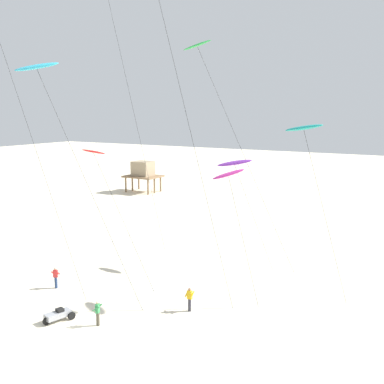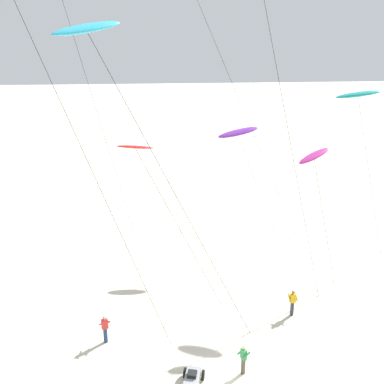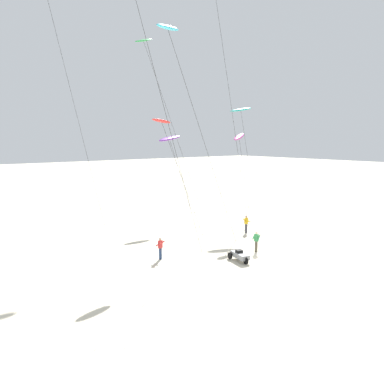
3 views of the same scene
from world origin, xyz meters
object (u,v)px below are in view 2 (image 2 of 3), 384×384
Objects in this scene: kite_teal at (358,95)px; kite_flyer_nearest at (243,359)px; kite_flyer_furthest at (293,302)px; beach_buggy at (192,380)px; kite_cyan at (88,31)px; kite_flyer_middle at (105,328)px; kite_red at (137,150)px; kite_purple at (238,133)px; kite_magenta at (314,157)px.

kite_flyer_nearest is at bearing -130.12° from kite_teal.
kite_flyer_furthest is 8.69m from beach_buggy.
kite_cyan is 19.07m from kite_flyer_furthest.
kite_teal reaches higher than kite_flyer_middle.
kite_flyer_nearest is (5.07, -5.79, -9.39)m from kite_red.
kite_purple reaches higher than kite_flyer_furthest.
kite_magenta is at bearing 60.06° from kite_flyer_furthest.
kite_flyer_middle is (-2.05, -2.59, -9.39)m from kite_red.
kite_purple is at bearing 81.53° from kite_flyer_nearest.
kite_red reaches higher than kite_flyer_middle.
kite_flyer_furthest reaches higher than beach_buggy.
kite_teal is (16.28, 8.92, -4.12)m from kite_cyan.
kite_purple reaches higher than kite_flyer_nearest.
kite_cyan reaches higher than beach_buggy.
beach_buggy is (-4.94, -16.01, -8.63)m from kite_purple.
kite_flyer_middle is (-9.38, -12.03, -8.17)m from kite_purple.
kite_magenta is at bearing 22.98° from kite_cyan.
kite_teal is at bearing 42.99° from kite_magenta.
kite_red is at bearing 173.97° from kite_flyer_furthest.
kite_red is at bearing -127.85° from kite_purple.
kite_purple is 17.43m from kite_flyer_nearest.
kite_flyer_furthest is (-1.53, -2.66, -8.29)m from kite_magenta.
kite_flyer_nearest is (-5.47, -7.50, -8.29)m from kite_magenta.
kite_cyan is at bearing 161.48° from kite_flyer_nearest.
kite_red is at bearing 131.16° from kite_flyer_nearest.
kite_magenta is 0.77× the size of kite_teal.
kite_cyan reaches higher than kite_teal.
kite_flyer_middle is (-7.11, 3.20, 0.00)m from kite_flyer_nearest.
kite_teal is 20.77m from beach_buggy.
kite_red is 0.63× the size of kite_cyan.
beach_buggy is at bearing -139.60° from kite_flyer_furthest.
kite_teal is 18.58m from kite_flyer_nearest.
kite_flyer_middle and kite_flyer_furthest have the same top height.
kite_cyan is 15.56m from kite_flyer_middle.
kite_magenta is 15.67m from kite_flyer_middle.
kite_red is 6.42× the size of kite_flyer_nearest.
beach_buggy is (-8.14, -8.28, -8.75)m from kite_magenta.
kite_purple is at bearing 54.90° from kite_cyan.
kite_flyer_furthest is at bearing 50.89° from kite_flyer_nearest.
kite_flyer_nearest is at bearing -18.52° from kite_cyan.
kite_red reaches higher than kite_purple.
beach_buggy is at bearing -107.14° from kite_purple.
kite_flyer_furthest is (11.05, 1.64, 0.00)m from kite_flyer_middle.
kite_flyer_furthest is at bearing 13.35° from kite_cyan.
kite_magenta is 0.57× the size of kite_cyan.
kite_magenta is at bearing 18.86° from kite_flyer_middle.
kite_flyer_furthest is at bearing -130.87° from kite_teal.
kite_purple is 8.84m from kite_teal.
kite_flyer_middle is (-0.28, 0.92, -15.53)m from kite_cyan.
kite_magenta reaches higher than kite_flyer_nearest.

